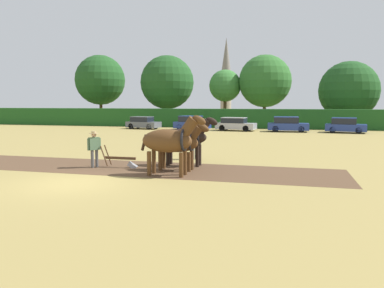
{
  "coord_description": "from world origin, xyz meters",
  "views": [
    {
      "loc": [
        7.76,
        -12.5,
        3.07
      ],
      "look_at": [
        3.49,
        4.62,
        1.1
      ],
      "focal_mm": 35.0,
      "sensor_mm": 36.0,
      "label": 1
    }
  ],
  "objects_px": {
    "farmer_at_plow": "(94,146)",
    "parked_car_far_left": "(143,123)",
    "tree_center": "(265,81)",
    "farmer_beside_team": "(195,142)",
    "church_spire": "(226,75)",
    "plow": "(123,161)",
    "tree_far_left": "(100,80)",
    "draft_horse_trail_left": "(186,137)",
    "draft_horse_lead_right": "(178,143)",
    "parked_car_center_right": "(345,126)",
    "parked_car_center": "(287,125)",
    "tree_center_left": "(225,86)",
    "draft_horse_lead_left": "(170,141)",
    "parked_car_left": "(192,123)",
    "tree_center_right": "(349,91)",
    "tree_left": "(167,82)",
    "parked_car_center_left": "(235,124)"
  },
  "relations": [
    {
      "from": "tree_center_left",
      "to": "draft_horse_trail_left",
      "type": "bearing_deg",
      "value": -84.1
    },
    {
      "from": "draft_horse_lead_right",
      "to": "parked_car_left",
      "type": "xyz_separation_m",
      "value": [
        -5.53,
        24.63,
        -0.5
      ]
    },
    {
      "from": "plow",
      "to": "parked_car_center_right",
      "type": "bearing_deg",
      "value": 61.71
    },
    {
      "from": "tree_center_left",
      "to": "plow",
      "type": "bearing_deg",
      "value": -88.74
    },
    {
      "from": "draft_horse_lead_right",
      "to": "tree_far_left",
      "type": "bearing_deg",
      "value": 122.75
    },
    {
      "from": "tree_center_left",
      "to": "farmer_at_plow",
      "type": "distance_m",
      "value": 36.21
    },
    {
      "from": "tree_center",
      "to": "farmer_beside_team",
      "type": "bearing_deg",
      "value": -93.39
    },
    {
      "from": "farmer_beside_team",
      "to": "parked_car_center_left",
      "type": "bearing_deg",
      "value": 128.89
    },
    {
      "from": "tree_center",
      "to": "draft_horse_lead_right",
      "type": "bearing_deg",
      "value": -92.99
    },
    {
      "from": "church_spire",
      "to": "plow",
      "type": "xyz_separation_m",
      "value": [
        6.38,
        -72.37,
        -9.17
      ]
    },
    {
      "from": "tree_center_right",
      "to": "draft_horse_lead_left",
      "type": "xyz_separation_m",
      "value": [
        -12.32,
        -36.02,
        -3.06
      ]
    },
    {
      "from": "farmer_at_plow",
      "to": "parked_car_far_left",
      "type": "bearing_deg",
      "value": 144.41
    },
    {
      "from": "farmer_beside_team",
      "to": "parked_car_left",
      "type": "height_order",
      "value": "farmer_beside_team"
    },
    {
      "from": "tree_center_left",
      "to": "parked_car_left",
      "type": "distance_m",
      "value": 12.12
    },
    {
      "from": "plow",
      "to": "parked_car_center_right",
      "type": "height_order",
      "value": "parked_car_center_right"
    },
    {
      "from": "church_spire",
      "to": "parked_car_center_right",
      "type": "height_order",
      "value": "church_spire"
    },
    {
      "from": "tree_far_left",
      "to": "tree_center_left",
      "type": "distance_m",
      "value": 18.61
    },
    {
      "from": "farmer_beside_team",
      "to": "parked_car_far_left",
      "type": "xyz_separation_m",
      "value": [
        -11.36,
        21.38,
        -0.25
      ]
    },
    {
      "from": "plow",
      "to": "parked_car_left",
      "type": "distance_m",
      "value": 24.77
    },
    {
      "from": "draft_horse_lead_left",
      "to": "parked_car_left",
      "type": "height_order",
      "value": "draft_horse_lead_left"
    },
    {
      "from": "plow",
      "to": "draft_horse_lead_right",
      "type": "bearing_deg",
      "value": -0.0
    },
    {
      "from": "plow",
      "to": "parked_car_far_left",
      "type": "bearing_deg",
      "value": 109.8
    },
    {
      "from": "plow",
      "to": "parked_car_center_left",
      "type": "distance_m",
      "value": 24.53
    },
    {
      "from": "church_spire",
      "to": "parked_car_center",
      "type": "relative_size",
      "value": 4.34
    },
    {
      "from": "farmer_at_plow",
      "to": "draft_horse_trail_left",
      "type": "bearing_deg",
      "value": 59.0
    },
    {
      "from": "farmer_beside_team",
      "to": "parked_car_center",
      "type": "bearing_deg",
      "value": 114.1
    },
    {
      "from": "tree_far_left",
      "to": "parked_car_center_right",
      "type": "bearing_deg",
      "value": -18.05
    },
    {
      "from": "tree_center",
      "to": "parked_car_left",
      "type": "relative_size",
      "value": 2.25
    },
    {
      "from": "tree_center",
      "to": "farmer_beside_team",
      "type": "relative_size",
      "value": 5.81
    },
    {
      "from": "parked_car_center",
      "to": "tree_far_left",
      "type": "bearing_deg",
      "value": 157.44
    },
    {
      "from": "parked_car_far_left",
      "to": "tree_center_right",
      "type": "bearing_deg",
      "value": 33.32
    },
    {
      "from": "tree_left",
      "to": "parked_car_left",
      "type": "distance_m",
      "value": 12.18
    },
    {
      "from": "church_spire",
      "to": "farmer_at_plow",
      "type": "height_order",
      "value": "church_spire"
    },
    {
      "from": "draft_horse_trail_left",
      "to": "tree_center_left",
      "type": "bearing_deg",
      "value": 96.37
    },
    {
      "from": "draft_horse_trail_left",
      "to": "draft_horse_lead_left",
      "type": "bearing_deg",
      "value": -90.02
    },
    {
      "from": "parked_car_far_left",
      "to": "draft_horse_lead_left",
      "type": "bearing_deg",
      "value": -55.82
    },
    {
      "from": "parked_car_center_right",
      "to": "parked_car_far_left",
      "type": "bearing_deg",
      "value": -171.31
    },
    {
      "from": "tree_far_left",
      "to": "draft_horse_trail_left",
      "type": "distance_m",
      "value": 40.61
    },
    {
      "from": "tree_center_right",
      "to": "tree_left",
      "type": "bearing_deg",
      "value": -178.26
    },
    {
      "from": "farmer_at_plow",
      "to": "tree_left",
      "type": "bearing_deg",
      "value": 140.11
    },
    {
      "from": "draft_horse_trail_left",
      "to": "farmer_at_plow",
      "type": "relative_size",
      "value": 1.72
    },
    {
      "from": "tree_center_right",
      "to": "parked_car_center_right",
      "type": "distance_m",
      "value": 11.21
    },
    {
      "from": "tree_center_right",
      "to": "draft_horse_lead_left",
      "type": "relative_size",
      "value": 2.84
    },
    {
      "from": "plow",
      "to": "farmer_at_plow",
      "type": "xyz_separation_m",
      "value": [
        -1.3,
        -0.3,
        0.69
      ]
    },
    {
      "from": "parked_car_center_right",
      "to": "plow",
      "type": "bearing_deg",
      "value": -108.99
    },
    {
      "from": "parked_car_center_right",
      "to": "tree_center_left",
      "type": "bearing_deg",
      "value": 151.0
    },
    {
      "from": "farmer_at_plow",
      "to": "parked_car_center_right",
      "type": "relative_size",
      "value": 0.42
    },
    {
      "from": "parked_car_center",
      "to": "draft_horse_trail_left",
      "type": "bearing_deg",
      "value": -102.96
    },
    {
      "from": "draft_horse_lead_left",
      "to": "draft_horse_lead_right",
      "type": "bearing_deg",
      "value": 90.4
    },
    {
      "from": "church_spire",
      "to": "plow",
      "type": "distance_m",
      "value": 73.23
    }
  ]
}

